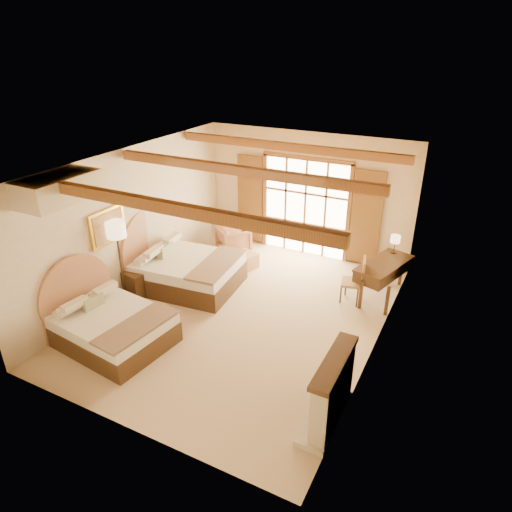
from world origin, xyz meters
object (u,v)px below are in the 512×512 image
Objects in this scene: nightstand at (138,283)px; desk at (382,278)px; bed_far at (181,266)px; bed_near at (106,322)px; armchair at (234,240)px.

nightstand is 0.35× the size of desk.
desk is at bearing 14.90° from bed_far.
bed_far is 1.05m from nightstand.
bed_far reaches higher than desk.
bed_near is at bearing -94.25° from bed_far.
desk reaches higher than nightstand.
desk reaches higher than armchair.
desk is (4.87, 2.45, 0.15)m from nightstand.
bed_far is at bearing -143.32° from desk.
bed_near is 1.72m from nightstand.
nightstand is at bearing 113.52° from armchair.
bed_near is 4.57m from armchair.
armchair is 0.47× the size of desk.
bed_far is at bearing 122.60° from armchair.
bed_far reaches higher than armchair.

